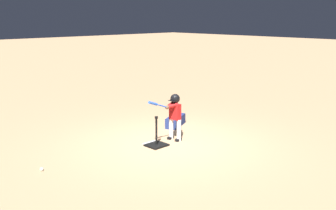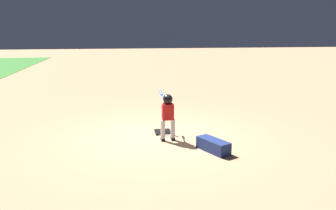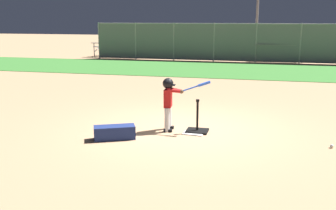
{
  "view_description": "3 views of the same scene",
  "coord_description": "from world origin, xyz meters",
  "px_view_note": "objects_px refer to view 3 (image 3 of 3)",
  "views": [
    {
      "loc": [
        6.34,
        6.5,
        3.06
      ],
      "look_at": [
        -0.35,
        -0.38,
        0.86
      ],
      "focal_mm": 42.0,
      "sensor_mm": 36.0,
      "label": 1
    },
    {
      "loc": [
        -8.06,
        1.1,
        2.66
      ],
      "look_at": [
        -0.23,
        -0.17,
        0.88
      ],
      "focal_mm": 35.0,
      "sensor_mm": 36.0,
      "label": 2
    },
    {
      "loc": [
        1.65,
        -8.35,
        2.47
      ],
      "look_at": [
        -0.32,
        -0.33,
        0.62
      ],
      "focal_mm": 42.0,
      "sensor_mm": 36.0,
      "label": 3
    }
  ],
  "objects_px": {
    "bleachers_left_center": "(278,53)",
    "equipment_bag": "(115,132)",
    "bleachers_far_right": "(123,49)",
    "batter_child": "(170,97)",
    "batting_tee": "(197,128)",
    "baseball": "(332,146)"
  },
  "relations": [
    {
      "from": "batting_tee",
      "to": "batter_child",
      "type": "height_order",
      "value": "batter_child"
    },
    {
      "from": "bleachers_far_right",
      "to": "bleachers_left_center",
      "type": "height_order",
      "value": "bleachers_left_center"
    },
    {
      "from": "baseball",
      "to": "bleachers_left_center",
      "type": "height_order",
      "value": "bleachers_left_center"
    },
    {
      "from": "batting_tee",
      "to": "equipment_bag",
      "type": "relative_size",
      "value": 0.87
    },
    {
      "from": "batter_child",
      "to": "equipment_bag",
      "type": "distance_m",
      "value": 1.45
    },
    {
      "from": "bleachers_left_center",
      "to": "equipment_bag",
      "type": "bearing_deg",
      "value": -102.9
    },
    {
      "from": "batting_tee",
      "to": "baseball",
      "type": "bearing_deg",
      "value": -9.73
    },
    {
      "from": "bleachers_far_right",
      "to": "baseball",
      "type": "bearing_deg",
      "value": -57.63
    },
    {
      "from": "bleachers_far_right",
      "to": "bleachers_left_center",
      "type": "distance_m",
      "value": 9.58
    },
    {
      "from": "bleachers_far_right",
      "to": "batting_tee",
      "type": "bearing_deg",
      "value": -64.39
    },
    {
      "from": "equipment_bag",
      "to": "baseball",
      "type": "bearing_deg",
      "value": -19.31
    },
    {
      "from": "bleachers_far_right",
      "to": "equipment_bag",
      "type": "height_order",
      "value": "bleachers_far_right"
    },
    {
      "from": "batting_tee",
      "to": "baseball",
      "type": "relative_size",
      "value": 9.85
    },
    {
      "from": "baseball",
      "to": "equipment_bag",
      "type": "distance_m",
      "value": 4.31
    },
    {
      "from": "batting_tee",
      "to": "baseball",
      "type": "xyz_separation_m",
      "value": [
        2.71,
        -0.46,
        -0.05
      ]
    },
    {
      "from": "batter_child",
      "to": "bleachers_left_center",
      "type": "bearing_deg",
      "value": 79.85
    },
    {
      "from": "batter_child",
      "to": "bleachers_left_center",
      "type": "xyz_separation_m",
      "value": [
        2.7,
        15.07,
        -0.25
      ]
    },
    {
      "from": "batting_tee",
      "to": "batter_child",
      "type": "bearing_deg",
      "value": -177.69
    },
    {
      "from": "batter_child",
      "to": "baseball",
      "type": "height_order",
      "value": "batter_child"
    },
    {
      "from": "bleachers_left_center",
      "to": "batter_child",
      "type": "bearing_deg",
      "value": -100.15
    },
    {
      "from": "batting_tee",
      "to": "baseball",
      "type": "distance_m",
      "value": 2.75
    },
    {
      "from": "batting_tee",
      "to": "bleachers_far_right",
      "type": "relative_size",
      "value": 0.2
    }
  ]
}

